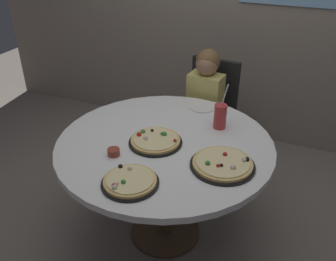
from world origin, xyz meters
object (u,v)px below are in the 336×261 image
at_px(pizza_veggie, 155,141).
at_px(soda_cup, 220,116).
at_px(dining_table, 165,154).
at_px(pizza_cheese, 129,181).
at_px(diner_child, 200,125).
at_px(plate_small, 202,107).
at_px(chair_wooden, 209,111).
at_px(sauce_bowl, 114,152).
at_px(pizza_pepperoni, 223,164).

distance_m(pizza_veggie, soda_cup, 0.45).
xyz_separation_m(dining_table, pizza_cheese, (-0.00, -0.44, 0.10)).
xyz_separation_m(diner_child, pizza_cheese, (0.00, -1.16, 0.28)).
xyz_separation_m(soda_cup, plate_small, (-0.19, 0.22, -0.08)).
xyz_separation_m(diner_child, pizza_veggie, (-0.04, -0.76, 0.28)).
bearing_deg(diner_child, chair_wooden, 85.26).
bearing_deg(chair_wooden, sauce_bowl, -100.66).
distance_m(diner_child, sauce_bowl, 1.03).
bearing_deg(diner_child, pizza_pepperoni, -64.55).
xyz_separation_m(diner_child, sauce_bowl, (-0.20, -0.97, 0.29)).
bearing_deg(sauce_bowl, soda_cup, 49.39).
height_order(dining_table, chair_wooden, chair_wooden).
relative_size(chair_wooden, pizza_cheese, 3.21).
bearing_deg(pizza_cheese, diner_child, 90.14).
xyz_separation_m(pizza_veggie, pizza_cheese, (0.04, -0.40, -0.00)).
xyz_separation_m(pizza_veggie, sauce_bowl, (-0.16, -0.21, 0.00)).
bearing_deg(pizza_cheese, chair_wooden, 89.48).
bearing_deg(sauce_bowl, pizza_veggie, 52.10).
relative_size(pizza_pepperoni, plate_small, 1.97).
bearing_deg(soda_cup, pizza_cheese, -109.39).
distance_m(chair_wooden, pizza_veggie, 0.97).
distance_m(soda_cup, plate_small, 0.30).
height_order(pizza_veggie, pizza_cheese, pizza_veggie).
bearing_deg(pizza_pepperoni, diner_child, 115.45).
xyz_separation_m(chair_wooden, diner_child, (-0.02, -0.18, -0.05)).
relative_size(pizza_veggie, pizza_pepperoni, 0.91).
height_order(dining_table, sauce_bowl, sauce_bowl).
distance_m(pizza_cheese, soda_cup, 0.78).
distance_m(diner_child, pizza_veggie, 0.81).
xyz_separation_m(pizza_cheese, soda_cup, (0.26, 0.74, 0.06)).
bearing_deg(pizza_veggie, pizza_cheese, -84.10).
bearing_deg(diner_child, pizza_cheese, -89.86).
relative_size(diner_child, pizza_cheese, 3.66).
bearing_deg(dining_table, plate_small, 82.93).
xyz_separation_m(dining_table, diner_child, (-0.01, 0.72, -0.18)).
distance_m(dining_table, pizza_cheese, 0.45).
xyz_separation_m(dining_table, sauce_bowl, (-0.21, -0.25, 0.11)).
height_order(diner_child, plate_small, diner_child).
bearing_deg(plate_small, pizza_pepperoni, -62.66).
bearing_deg(chair_wooden, pizza_cheese, -90.52).
bearing_deg(plate_small, chair_wooden, 98.27).
xyz_separation_m(dining_table, pizza_pepperoni, (0.39, -0.11, 0.10)).
bearing_deg(diner_child, sauce_bowl, -101.75).
bearing_deg(plate_small, sauce_bowl, -109.63).
height_order(diner_child, pizza_cheese, diner_child).
xyz_separation_m(diner_child, pizza_pepperoni, (0.40, -0.83, 0.28)).
height_order(chair_wooden, soda_cup, soda_cup).
xyz_separation_m(dining_table, plate_small, (0.06, 0.52, 0.09)).
height_order(pizza_pepperoni, soda_cup, soda_cup).
relative_size(dining_table, pizza_veggie, 4.08).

